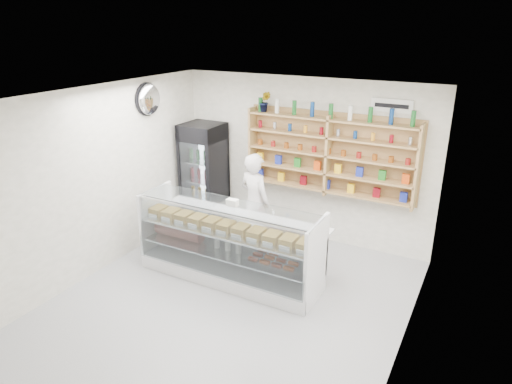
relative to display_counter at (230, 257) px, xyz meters
The scene contains 8 objects.
room 1.28m from the display_counter, 60.79° to the right, with size 5.00×5.00×5.00m.
display_counter is the anchor object (origin of this frame).
shop_worker 1.12m from the display_counter, 96.77° to the left, with size 0.61×0.40×1.67m, color silver.
drinks_cooler 2.14m from the display_counter, 134.62° to the left, with size 0.70×0.68×1.92m.
wall_shelving 2.29m from the display_counter, 63.68° to the left, with size 2.84×0.28×1.33m.
potted_plant 2.68m from the display_counter, 100.46° to the left, with size 0.19×0.15×0.34m, color #1E6626.
security_mirror 2.85m from the display_counter, 162.45° to the left, with size 0.15×0.50×0.50m, color silver.
wall_sign 3.31m from the display_counter, 46.55° to the left, with size 0.62×0.03×0.20m, color white.
Camera 1 is at (2.84, -4.50, 3.64)m, focal length 32.00 mm.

